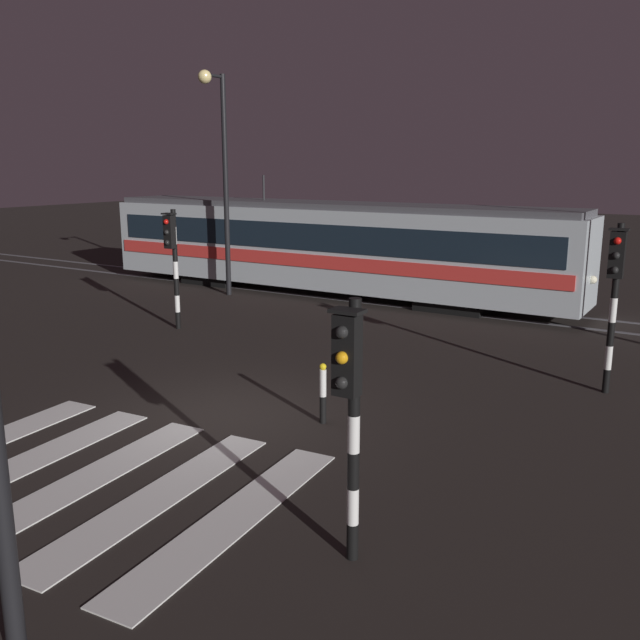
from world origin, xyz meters
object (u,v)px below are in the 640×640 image
object	(u,v)px
bollard_island_edge	(323,393)
traffic_light_corner_far_right	(615,283)
traffic_light_corner_near_right	(350,394)
tram	(326,245)
traffic_light_corner_far_left	(173,251)
street_lamp_trackside_left	(220,158)

from	to	relation	value
bollard_island_edge	traffic_light_corner_far_right	bearing A→B (deg)	47.43
traffic_light_corner_near_right	bollard_island_edge	distance (m)	4.68
traffic_light_corner_far_right	bollard_island_edge	distance (m)	6.18
traffic_light_corner_far_right	bollard_island_edge	xyz separation A→B (m)	(-4.01, -4.37, -1.71)
tram	traffic_light_corner_far_right	bearing A→B (deg)	-31.42
traffic_light_corner_far_left	traffic_light_corner_near_right	world-z (taller)	traffic_light_corner_far_left
traffic_light_corner_far_right	traffic_light_corner_near_right	bearing A→B (deg)	-100.33
street_lamp_trackside_left	bollard_island_edge	size ratio (longest dim) A/B	6.77
traffic_light_corner_near_right	traffic_light_corner_far_right	world-z (taller)	traffic_light_corner_far_right
street_lamp_trackside_left	tram	size ratio (longest dim) A/B	0.42
traffic_light_corner_far_left	tram	distance (m)	6.87
traffic_light_corner_far_left	tram	xyz separation A→B (m)	(0.81, 6.81, -0.45)
street_lamp_trackside_left	tram	distance (m)	4.67
traffic_light_corner_far_right	street_lamp_trackside_left	xyz separation A→B (m)	(-13.37, 4.27, 2.47)
traffic_light_corner_far_left	bollard_island_edge	world-z (taller)	traffic_light_corner_far_left
traffic_light_corner_near_right	bollard_island_edge	xyz separation A→B (m)	(-2.56, 3.62, -1.50)
street_lamp_trackside_left	traffic_light_corner_far_left	bearing A→B (deg)	-65.95
street_lamp_trackside_left	tram	xyz separation A→B (m)	(2.90, 2.13, -2.98)
traffic_light_corner_near_right	tram	world-z (taller)	tram
traffic_light_corner_far_left	bollard_island_edge	size ratio (longest dim) A/B	3.01
traffic_light_corner_far_right	traffic_light_corner_far_left	bearing A→B (deg)	-177.92
traffic_light_corner_far_right	bollard_island_edge	size ratio (longest dim) A/B	3.09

